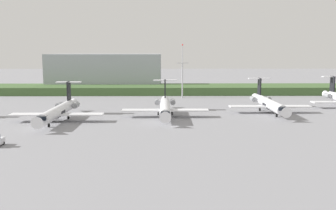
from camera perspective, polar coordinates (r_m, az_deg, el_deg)
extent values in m
plane|color=gray|center=(112.84, -0.08, -0.34)|extent=(500.00, 500.00, 0.00)
cube|color=#426033|center=(150.68, -0.21, 2.49)|extent=(320.00, 20.00, 3.17)
cylinder|color=white|center=(94.18, -16.93, -0.96)|extent=(2.70, 24.00, 2.70)
cone|color=white|center=(81.52, -19.58, -2.50)|extent=(2.70, 3.00, 2.70)
cone|color=white|center=(107.53, -14.86, 0.26)|extent=(2.30, 4.00, 2.29)
cube|color=black|center=(83.20, -19.17, -1.94)|extent=(2.02, 1.80, 0.90)
cylinder|color=black|center=(94.20, -16.93, -1.05)|extent=(2.76, 3.60, 2.76)
cube|color=white|center=(95.18, -20.50, -1.40)|extent=(11.00, 3.20, 0.36)
cube|color=white|center=(91.83, -13.55, -1.44)|extent=(11.00, 3.20, 0.36)
cube|color=black|center=(104.17, -15.34, 2.17)|extent=(0.36, 3.20, 5.20)
cube|color=white|center=(104.23, -15.35, 3.50)|extent=(6.80, 1.80, 0.24)
cylinder|color=gray|center=(103.51, -16.72, -0.01)|extent=(1.50, 3.40, 1.50)
cylinder|color=gray|center=(102.35, -14.30, -0.01)|extent=(1.50, 3.40, 1.50)
cylinder|color=gray|center=(87.43, -18.25, -2.69)|extent=(0.20, 0.20, 0.65)
cylinder|color=black|center=(87.53, -18.23, -3.04)|extent=(0.30, 0.90, 0.90)
cylinder|color=black|center=(97.32, -17.56, -1.88)|extent=(0.35, 0.90, 0.90)
cylinder|color=black|center=(96.28, -15.40, -1.90)|extent=(0.35, 0.90, 0.90)
cylinder|color=white|center=(96.40, -0.45, -0.38)|extent=(2.70, 24.00, 2.70)
cone|color=white|center=(83.08, -0.43, -1.81)|extent=(2.70, 3.00, 2.70)
cone|color=white|center=(110.25, -0.47, 0.74)|extent=(2.29, 4.00, 2.29)
cube|color=black|center=(84.87, -0.43, -1.27)|extent=(2.03, 1.80, 0.90)
cylinder|color=black|center=(96.42, -0.45, -0.47)|extent=(2.76, 3.60, 2.76)
cube|color=white|center=(95.67, -3.99, -0.83)|extent=(11.00, 3.20, 0.36)
cube|color=white|center=(95.70, 3.09, -0.82)|extent=(11.00, 3.20, 0.36)
cube|color=black|center=(106.81, -0.47, 2.62)|extent=(0.36, 3.20, 5.20)
cube|color=white|center=(106.89, -0.47, 3.92)|extent=(6.80, 1.80, 0.24)
cylinder|color=gray|center=(105.49, -1.69, 0.50)|extent=(1.50, 3.40, 1.50)
cylinder|color=gray|center=(105.50, 0.76, 0.50)|extent=(1.50, 3.40, 1.50)
cylinder|color=gray|center=(89.30, -0.44, -2.03)|extent=(0.20, 0.20, 0.65)
cylinder|color=black|center=(89.41, -0.44, -2.38)|extent=(0.30, 0.90, 0.90)
cylinder|color=black|center=(99.10, -1.55, -1.31)|extent=(0.35, 0.90, 0.90)
cylinder|color=black|center=(99.11, 0.64, -1.31)|extent=(0.35, 0.90, 0.90)
cylinder|color=white|center=(106.89, 15.59, 0.18)|extent=(2.70, 24.00, 2.70)
cone|color=white|center=(94.15, 17.86, -1.00)|extent=(2.70, 3.00, 2.70)
cone|color=white|center=(120.27, 13.75, 1.14)|extent=(2.30, 4.00, 2.29)
cube|color=black|center=(95.86, 17.52, -0.54)|extent=(2.02, 1.80, 0.90)
cylinder|color=black|center=(106.91, 15.59, 0.10)|extent=(2.76, 3.60, 2.76)
cube|color=white|center=(104.52, 12.62, -0.23)|extent=(11.00, 3.20, 0.36)
cube|color=white|center=(107.83, 18.74, -0.21)|extent=(11.00, 3.20, 0.36)
cube|color=black|center=(116.96, 14.18, 2.87)|extent=(0.36, 3.20, 5.20)
cube|color=white|center=(117.05, 14.19, 4.06)|extent=(6.80, 1.80, 0.24)
cylinder|color=gray|center=(115.08, 13.26, 0.94)|extent=(1.50, 3.40, 1.50)
cylinder|color=gray|center=(116.24, 15.41, 0.93)|extent=(1.50, 3.40, 1.50)
cylinder|color=gray|center=(100.07, 16.73, -1.25)|extent=(0.20, 0.20, 0.65)
cylinder|color=black|center=(100.16, 16.72, -1.56)|extent=(0.30, 0.90, 0.90)
cylinder|color=black|center=(108.96, 14.24, -0.68)|extent=(0.35, 0.90, 0.90)
cylinder|color=black|center=(109.99, 16.16, -0.67)|extent=(0.35, 0.90, 0.90)
cone|color=white|center=(137.12, 23.83, 1.54)|extent=(2.30, 4.00, 2.29)
cube|color=white|center=(121.21, 24.17, 0.41)|extent=(11.00, 3.20, 0.36)
cube|color=black|center=(134.04, 24.45, 3.05)|extent=(0.36, 3.20, 5.20)
cube|color=white|center=(134.14, 24.46, 4.09)|extent=(6.80, 1.80, 0.24)
cylinder|color=gray|center=(131.83, 23.80, 1.38)|extent=(1.50, 3.40, 1.50)
cylinder|color=#B2B2B7|center=(135.03, 2.27, 3.79)|extent=(0.50, 0.50, 12.55)
cylinder|color=#B2B2B7|center=(134.59, 2.30, 7.89)|extent=(0.28, 0.28, 6.76)
cube|color=#B2B2B7|center=(134.66, 2.29, 6.62)|extent=(4.40, 0.20, 0.20)
sphere|color=red|center=(134.61, 2.30, 9.43)|extent=(0.50, 0.50, 0.50)
cube|color=#9EA3AD|center=(172.40, -9.55, 5.26)|extent=(50.12, 29.91, 16.00)
cylinder|color=black|center=(74.45, -24.46, -5.48)|extent=(0.22, 0.60, 0.60)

